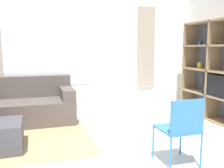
# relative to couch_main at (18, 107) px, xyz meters

# --- Properties ---
(wall_back) EXTENTS (6.73, 0.11, 2.70)m
(wall_back) POSITION_rel_couch_main_xyz_m (1.19, 0.49, 1.03)
(wall_back) COLOR white
(wall_back) RESTS_ON ground_plane
(couch_main) EXTENTS (2.06, 0.90, 0.88)m
(couch_main) POSITION_rel_couch_main_xyz_m (0.00, 0.00, 0.00)
(couch_main) COLOR #564C47
(couch_main) RESTS_ON ground_plane
(folding_chair) EXTENTS (0.44, 0.46, 0.86)m
(folding_chair) POSITION_rel_couch_main_xyz_m (1.97, -2.49, 0.19)
(folding_chair) COLOR #3375B7
(folding_chair) RESTS_ON ground_plane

